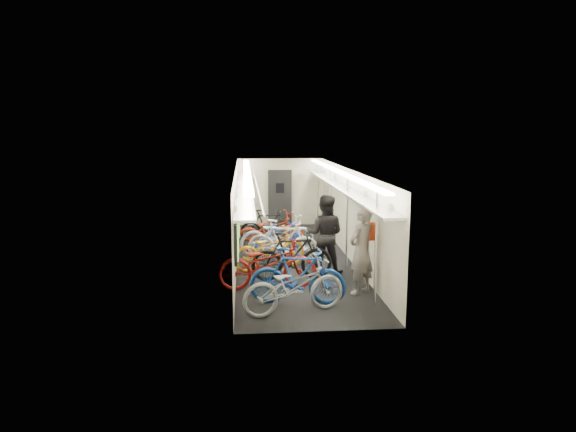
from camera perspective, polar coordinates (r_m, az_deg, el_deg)
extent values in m
plane|color=black|center=(13.81, 0.56, -4.79)|extent=(10.00, 10.00, 0.00)
plane|color=white|center=(13.41, 0.58, 5.18)|extent=(10.00, 10.00, 0.00)
plane|color=beige|center=(13.50, -5.78, 0.03)|extent=(0.00, 10.00, 10.00)
plane|color=beige|center=(13.79, 6.79, 0.21)|extent=(0.00, 10.00, 10.00)
plane|color=beige|center=(18.49, -0.92, 2.69)|extent=(3.00, 0.00, 3.00)
plane|color=beige|center=(8.71, 3.74, -5.35)|extent=(3.00, 0.00, 3.00)
cube|color=black|center=(10.35, -5.80, -2.66)|extent=(0.06, 1.10, 0.80)
cube|color=#91B54F|center=(10.35, -5.57, -2.66)|extent=(0.02, 0.96, 0.66)
cube|color=black|center=(12.51, -5.66, -0.51)|extent=(0.06, 1.10, 0.80)
cube|color=#91B54F|center=(12.51, -5.48, -0.51)|extent=(0.02, 0.96, 0.66)
cube|color=black|center=(14.68, -5.56, 1.01)|extent=(0.06, 1.10, 0.80)
cube|color=#91B54F|center=(14.68, -5.41, 1.01)|extent=(0.02, 0.96, 0.66)
cube|color=black|center=(16.86, -5.49, 2.14)|extent=(0.06, 1.10, 0.80)
cube|color=#91B54F|center=(16.86, -5.36, 2.14)|extent=(0.02, 0.96, 0.66)
cube|color=#DEA80B|center=(11.42, -5.67, -1.24)|extent=(0.02, 0.22, 0.30)
cube|color=#DEA80B|center=(13.58, -5.57, 0.52)|extent=(0.02, 0.22, 0.30)
cube|color=#DEA80B|center=(15.76, -5.49, 1.79)|extent=(0.02, 0.22, 0.30)
cube|color=black|center=(18.46, -0.90, 2.06)|extent=(0.85, 0.08, 2.00)
cube|color=#999BA0|center=(13.40, -4.89, 3.08)|extent=(0.40, 9.70, 0.05)
cube|color=#999BA0|center=(13.64, 5.94, 3.18)|extent=(0.40, 9.70, 0.05)
cylinder|color=silver|center=(13.39, -3.48, 3.52)|extent=(0.04, 9.70, 0.04)
cylinder|color=silver|center=(13.57, 4.58, 3.59)|extent=(0.04, 9.70, 0.04)
cube|color=white|center=(13.36, -4.57, 4.87)|extent=(0.18, 9.60, 0.04)
cube|color=white|center=(13.59, 5.64, 4.94)|extent=(0.18, 9.60, 0.04)
cylinder|color=silver|center=(10.10, 9.75, -3.36)|extent=(0.05, 0.05, 2.38)
cylinder|color=silver|center=(12.77, 6.59, -0.54)|extent=(0.05, 0.05, 2.38)
cylinder|color=silver|center=(15.20, 4.72, 1.13)|extent=(0.05, 0.05, 2.38)
cylinder|color=silver|center=(17.64, 3.37, 2.34)|extent=(0.05, 0.05, 2.38)
imported|color=#9C9DA1|center=(9.73, 0.68, -7.81)|extent=(2.13, 1.23, 1.06)
imported|color=#184392|center=(10.20, 1.07, -6.69)|extent=(1.99, 0.88, 1.16)
imported|color=maroon|center=(11.16, -2.31, -5.35)|extent=(2.16, 0.84, 1.12)
imported|color=black|center=(11.81, 0.44, -4.46)|extent=(1.93, 0.71, 1.14)
imported|color=orange|center=(12.76, -2.03, -3.66)|extent=(2.05, 1.39, 1.02)
imported|color=white|center=(13.29, -0.56, -2.84)|extent=(1.97, 1.06, 1.14)
imported|color=#ACACB0|center=(14.19, -1.17, -2.07)|extent=(2.26, 1.28, 1.12)
imported|color=#1B3EA2|center=(13.75, -0.77, -2.77)|extent=(1.67, 1.07, 0.98)
imported|color=#9F2311|center=(14.73, -1.93, -1.67)|extent=(2.23, 1.38, 1.11)
imported|color=black|center=(15.80, -2.29, -1.06)|extent=(1.72, 0.62, 1.01)
imported|color=gray|center=(10.86, 8.15, -3.80)|extent=(0.82, 0.78, 1.88)
imported|color=black|center=(12.35, 4.11, -2.03)|extent=(1.10, 0.97, 1.90)
cube|color=#BC3212|center=(11.17, 9.54, -1.67)|extent=(0.28, 0.19, 0.38)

